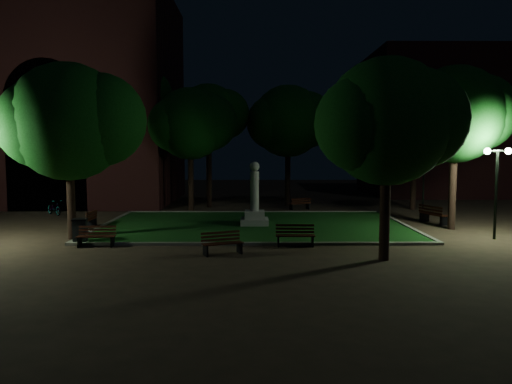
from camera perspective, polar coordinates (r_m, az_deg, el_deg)
ground at (r=23.48m, az=-0.15°, el=-4.65°), size 80.00×80.00×0.00m
lawn at (r=25.45m, az=-0.17°, el=-3.81°), size 15.00×10.00×0.08m
lawn_kerb at (r=25.44m, az=-0.17°, el=-3.77°), size 15.40×10.40×0.12m
monument at (r=25.32m, az=-0.17°, el=-1.76°), size 1.40×1.40×3.20m
building_main at (r=40.32m, az=-23.72°, el=9.46°), size 20.00×12.00×15.00m
building_far at (r=46.83m, az=22.55°, el=7.12°), size 16.00×10.00×12.00m
tree_west at (r=22.94m, az=-20.37°, el=7.52°), size 6.20×5.06×7.60m
tree_north_wl at (r=31.90m, az=-7.35°, el=7.74°), size 5.57×4.55×7.77m
tree_north_er at (r=34.41m, az=3.87°, el=8.08°), size 6.02×4.91×8.26m
tree_ne at (r=33.67m, az=17.84°, el=7.09°), size 4.86×3.97×7.31m
tree_east at (r=26.04m, az=22.02°, el=8.22°), size 5.74×4.68×7.91m
tree_se at (r=17.97m, az=15.04°, el=7.76°), size 5.45×4.45×7.08m
tree_nw at (r=34.79m, az=-15.14°, el=10.14°), size 6.67×5.45×9.90m
tree_far_north at (r=33.62m, az=-5.28°, el=8.69°), size 5.13×4.19×8.23m
lamppost_se at (r=23.81m, az=25.82°, el=1.81°), size 1.18×0.28×3.96m
lamppost_nw at (r=36.53m, az=-18.92°, el=3.68°), size 1.18×0.28×4.73m
lamppost_ne at (r=34.22m, az=18.66°, el=3.35°), size 1.18×0.28×4.46m
bench_near_left at (r=18.67m, az=-3.89°, el=-5.94°), size 1.61×1.06×0.83m
bench_near_right at (r=20.26m, az=4.50°, el=-5.04°), size 1.57×0.57×0.86m
bench_west_near at (r=21.12m, az=-17.77°, el=-4.91°), size 1.51×0.59×0.82m
bench_left_side at (r=25.90m, az=-18.68°, el=-3.10°), size 0.57×1.57×0.86m
bench_right_side at (r=27.76m, az=19.62°, el=-2.50°), size 1.19×1.86×0.97m
bench_far_side at (r=32.35m, az=5.03°, el=-1.39°), size 1.44×0.92×0.75m
trash_bin at (r=22.10m, az=-19.46°, el=-4.18°), size 0.68×0.68×1.02m
bicycle at (r=31.97m, az=-22.07°, el=-1.65°), size 1.61×1.61×0.89m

